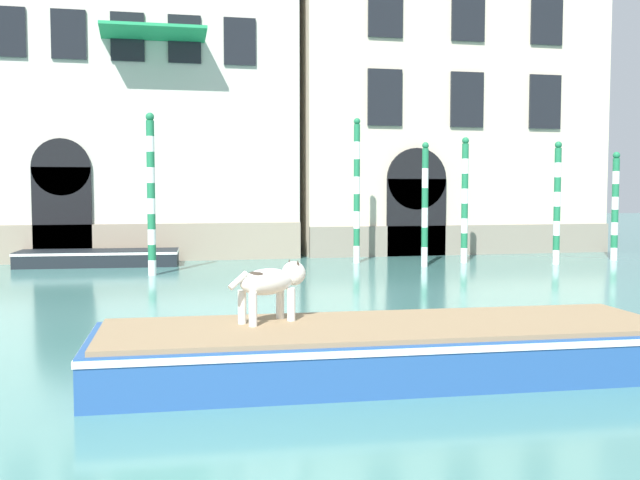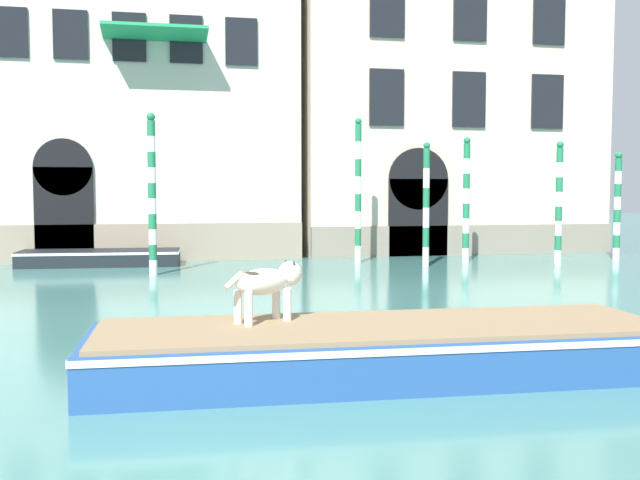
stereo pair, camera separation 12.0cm
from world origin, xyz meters
TOP-DOWN VIEW (x-y plane):
  - palazzo_right at (10.95, 24.29)m, footprint 11.59×6.13m
  - boat_foreground at (2.79, 5.09)m, footprint 7.66×2.61m
  - dog_on_deck at (1.35, 5.58)m, footprint 1.10×0.72m
  - boat_moored_near_palazzo at (-1.84, 20.19)m, footprint 5.02×1.91m
  - mooring_pole_0 at (9.73, 18.56)m, footprint 0.23×0.23m
  - mooring_pole_1 at (12.37, 17.41)m, footprint 0.22×0.22m
  - mooring_pole_2 at (8.05, 17.73)m, footprint 0.21×0.21m
  - mooring_pole_3 at (-0.20, 17.17)m, footprint 0.23×0.23m
  - mooring_pole_4 at (15.00, 18.22)m, footprint 0.23×0.23m
  - mooring_pole_5 at (6.29, 19.27)m, footprint 0.21×0.21m

SIDE VIEW (x-z plane):
  - boat_moored_near_palazzo at x=-1.84m, z-range 0.01..0.50m
  - boat_foreground at x=2.79m, z-range 0.02..0.69m
  - dog_on_deck at x=1.35m, z-range 0.79..1.60m
  - mooring_pole_4 at x=15.00m, z-range 0.02..3.66m
  - mooring_pole_2 at x=8.05m, z-range 0.02..3.86m
  - mooring_pole_1 at x=12.37m, z-range 0.02..3.92m
  - mooring_pole_0 at x=9.73m, z-range 0.02..4.09m
  - mooring_pole_3 at x=-0.20m, z-range 0.02..4.53m
  - mooring_pole_5 at x=6.29m, z-range 0.02..4.70m
  - palazzo_right at x=10.95m, z-range -0.02..18.52m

